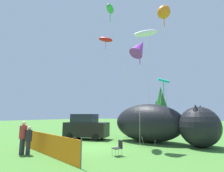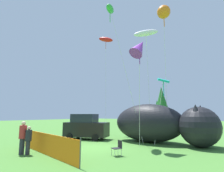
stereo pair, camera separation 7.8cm
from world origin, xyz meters
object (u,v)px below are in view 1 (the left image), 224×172
folding_chair (118,147)px  spectator_in_white_shirt (29,139)px  inflatable_cat (159,125)px  kite_teal_diamond (163,81)px  kite_purple_delta (140,48)px  kite_green_fish (110,10)px  parked_car (86,127)px  kite_orange_flower (164,12)px  spectator_in_blue_shirt (23,136)px  kite_red_lizard (106,40)px  kite_white_ghost (146,33)px

folding_chair → spectator_in_white_shirt: (-4.16, -3.04, 0.38)m
inflatable_cat → kite_teal_diamond: 3.54m
spectator_in_white_shirt → kite_purple_delta: bearing=55.6°
spectator_in_white_shirt → kite_green_fish: kite_green_fish is taller
parked_car → folding_chair: 7.10m
inflatable_cat → kite_green_fish: bearing=-147.3°
folding_chair → kite_purple_delta: kite_purple_delta is taller
folding_chair → kite_orange_flower: 11.26m
kite_orange_flower → kite_teal_diamond: kite_orange_flower is taller
inflatable_cat → spectator_in_white_shirt: inflatable_cat is taller
spectator_in_white_shirt → kite_teal_diamond: size_ratio=0.30×
spectator_in_blue_shirt → kite_red_lizard: size_ratio=0.15×
kite_teal_diamond → kite_purple_delta: bearing=-103.4°
inflatable_cat → kite_white_ghost: 9.16m
inflatable_cat → kite_orange_flower: size_ratio=0.75×
kite_red_lizard → inflatable_cat: bearing=-18.3°
spectator_in_blue_shirt → kite_purple_delta: (4.40, 6.10, 6.19)m
spectator_in_white_shirt → spectator_in_blue_shirt: size_ratio=0.85×
kite_teal_diamond → kite_green_fish: (-3.72, -2.38, 6.77)m
inflatable_cat → kite_orange_flower: (1.07, -0.58, 9.13)m
spectator_in_blue_shirt → kite_white_ghost: size_ratio=0.17×
parked_car → kite_teal_diamond: 8.09m
folding_chair → spectator_in_white_shirt: size_ratio=0.52×
kite_white_ghost → kite_red_lizard: bearing=169.5°
inflatable_cat → folding_chair: bearing=-92.8°
kite_white_ghost → kite_green_fish: kite_green_fish is taller
spectator_in_white_shirt → kite_orange_flower: size_ratio=0.14×
spectator_in_white_shirt → kite_white_ghost: size_ratio=0.14×
kite_orange_flower → kite_teal_diamond: size_ratio=2.08×
kite_purple_delta → parked_car: bearing=175.7°
kite_red_lizard → kite_purple_delta: size_ratio=1.54×
spectator_in_blue_shirt → kite_purple_delta: 9.74m
kite_white_ghost → kite_teal_diamond: size_ratio=2.04×
inflatable_cat → kite_green_fish: 11.02m
kite_orange_flower → kite_green_fish: kite_green_fish is taller
parked_car → kite_orange_flower: size_ratio=0.39×
kite_orange_flower → inflatable_cat: bearing=151.5°
folding_chair → kite_green_fish: (-3.19, 3.17, 11.24)m
inflatable_cat → kite_teal_diamond: size_ratio=1.57×
kite_teal_diamond → kite_green_fish: 8.08m
kite_green_fish → parked_car: bearing=176.9°
folding_chair → kite_orange_flower: (1.13, 4.86, 10.09)m
spectator_in_white_shirt → kite_white_ghost: (2.57, 9.95, 9.47)m
folding_chair → kite_teal_diamond: 7.15m
kite_purple_delta → kite_teal_diamond: size_ratio=1.51×
folding_chair → kite_purple_delta: (-0.11, 2.88, 6.73)m
folding_chair → kite_purple_delta: 7.32m
folding_chair → kite_white_ghost: size_ratio=0.08×
kite_green_fish → kite_red_lizard: bearing=134.3°
kite_red_lizard → kite_teal_diamond: 11.24m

